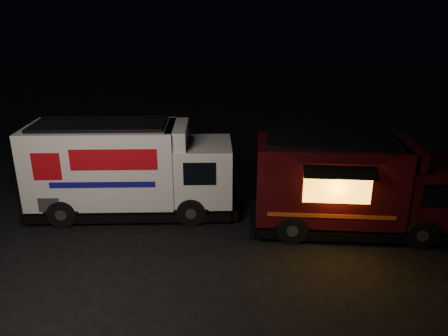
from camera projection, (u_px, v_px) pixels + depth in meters
The scene contains 3 objects.
ground at pixel (183, 244), 11.68m from camera, with size 80.00×80.00×0.00m, color black.
white_truck at pixel (132, 168), 13.09m from camera, with size 6.28×2.14×2.85m, color silver, non-canonical shape.
red_truck at pixel (354, 185), 12.06m from camera, with size 5.72×2.10×2.66m, color #370A0F, non-canonical shape.
Camera 1 is at (1.34, -10.25, 5.91)m, focal length 35.00 mm.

